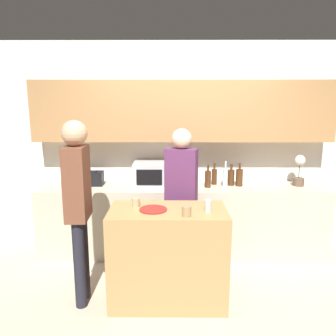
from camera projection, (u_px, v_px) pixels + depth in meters
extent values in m
plane|color=#BCAD93|center=(187.00, 320.00, 2.96)|extent=(14.00, 14.00, 0.00)
cube|color=silver|center=(182.00, 147.00, 4.40)|extent=(6.40, 0.08, 2.70)
cube|color=#A37547|center=(182.00, 111.00, 4.11)|extent=(3.74, 0.32, 0.75)
cube|color=#B7AD99|center=(182.00, 220.00, 4.23)|extent=(3.60, 0.62, 0.89)
cube|color=#B27F4C|center=(168.00, 255.00, 3.18)|extent=(1.11, 0.58, 0.94)
cube|color=#B7BABC|center=(154.00, 174.00, 4.17)|extent=(0.52, 0.38, 0.30)
cube|color=black|center=(149.00, 177.00, 3.98)|extent=(0.31, 0.01, 0.19)
cube|color=black|center=(93.00, 178.00, 4.18)|extent=(0.26, 0.16, 0.18)
cube|color=black|center=(89.00, 171.00, 4.17)|extent=(0.02, 0.11, 0.01)
cube|color=black|center=(96.00, 171.00, 4.16)|extent=(0.02, 0.11, 0.01)
cylinder|color=brown|center=(298.00, 182.00, 4.18)|extent=(0.14, 0.14, 0.10)
cylinder|color=#38662D|center=(299.00, 171.00, 4.15)|extent=(0.01, 0.01, 0.18)
sphere|color=silver|center=(300.00, 160.00, 4.12)|extent=(0.13, 0.13, 0.13)
cylinder|color=#472814|center=(208.00, 179.00, 4.09)|extent=(0.08, 0.08, 0.21)
cylinder|color=#472814|center=(208.00, 168.00, 4.06)|extent=(0.03, 0.03, 0.08)
cylinder|color=#472814|center=(214.00, 177.00, 4.23)|extent=(0.07, 0.07, 0.20)
cylinder|color=#472814|center=(215.00, 166.00, 4.21)|extent=(0.02, 0.02, 0.08)
cylinder|color=silver|center=(225.00, 178.00, 4.11)|extent=(0.07, 0.07, 0.24)
cylinder|color=silver|center=(226.00, 165.00, 4.08)|extent=(0.02, 0.02, 0.09)
cylinder|color=#472814|center=(231.00, 178.00, 4.19)|extent=(0.08, 0.08, 0.20)
cylinder|color=#472814|center=(231.00, 167.00, 4.16)|extent=(0.03, 0.03, 0.08)
cylinder|color=#472814|center=(239.00, 178.00, 4.15)|extent=(0.09, 0.09, 0.21)
cylinder|color=#472814|center=(240.00, 166.00, 4.13)|extent=(0.03, 0.03, 0.08)
cylinder|color=red|center=(153.00, 209.00, 3.07)|extent=(0.26, 0.26, 0.01)
cylinder|color=#997F54|center=(187.00, 211.00, 2.90)|extent=(0.09, 0.09, 0.09)
cylinder|color=tan|center=(136.00, 203.00, 3.17)|extent=(0.08, 0.08, 0.08)
cylinder|color=beige|center=(208.00, 206.00, 3.02)|extent=(0.06, 0.06, 0.11)
cylinder|color=black|center=(83.00, 257.00, 3.24)|extent=(0.11, 0.11, 0.86)
cylinder|color=black|center=(80.00, 265.00, 3.08)|extent=(0.11, 0.11, 0.86)
cube|color=brown|center=(77.00, 183.00, 3.01)|extent=(0.20, 0.35, 0.68)
sphere|color=tan|center=(74.00, 133.00, 2.92)|extent=(0.23, 0.23, 0.23)
cylinder|color=black|center=(188.00, 240.00, 3.72)|extent=(0.11, 0.11, 0.80)
cylinder|color=black|center=(174.00, 238.00, 3.76)|extent=(0.11, 0.11, 0.80)
cube|color=#542A52|center=(181.00, 177.00, 3.60)|extent=(0.38, 0.27, 0.64)
sphere|color=beige|center=(182.00, 139.00, 3.51)|extent=(0.22, 0.22, 0.22)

